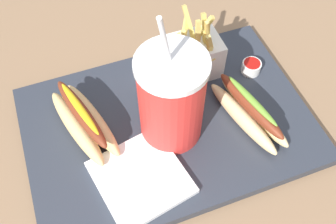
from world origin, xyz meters
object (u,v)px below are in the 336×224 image
at_px(soda_cup, 169,100).
at_px(ketchup_cup_1, 251,67).
at_px(ketchup_cup_2, 144,68).
at_px(hot_dog_1, 249,111).
at_px(hot_dog_2, 84,121).
at_px(fries_basket, 193,56).
at_px(napkin_stack, 141,177).

xyz_separation_m(soda_cup, ketchup_cup_1, (-0.19, -0.07, -0.07)).
height_order(soda_cup, ketchup_cup_2, soda_cup).
height_order(soda_cup, hot_dog_1, soda_cup).
bearing_deg(hot_dog_2, fries_basket, -165.17).
bearing_deg(ketchup_cup_1, soda_cup, 19.87).
distance_m(hot_dog_1, ketchup_cup_1, 0.11).
bearing_deg(hot_dog_2, ketchup_cup_2, -147.05).
relative_size(ketchup_cup_2, napkin_stack, 0.29).
bearing_deg(napkin_stack, ketchup_cup_2, -109.79).
bearing_deg(hot_dog_1, napkin_stack, 11.70).
xyz_separation_m(ketchup_cup_2, napkin_stack, (0.07, 0.20, -0.00)).
xyz_separation_m(soda_cup, fries_basket, (-0.08, -0.11, -0.04)).
height_order(ketchup_cup_1, ketchup_cup_2, ketchup_cup_1).
bearing_deg(ketchup_cup_2, hot_dog_2, 32.95).
bearing_deg(napkin_stack, hot_dog_2, -64.12).
xyz_separation_m(soda_cup, hot_dog_2, (0.13, -0.05, -0.06)).
height_order(ketchup_cup_1, napkin_stack, ketchup_cup_1).
xyz_separation_m(hot_dog_2, ketchup_cup_1, (-0.32, -0.02, -0.01)).
distance_m(hot_dog_2, napkin_stack, 0.13).
relative_size(soda_cup, ketchup_cup_1, 7.25).
height_order(hot_dog_1, ketchup_cup_2, hot_dog_1).
height_order(soda_cup, fries_basket, soda_cup).
bearing_deg(hot_dog_2, napkin_stack, 115.88).
bearing_deg(ketchup_cup_2, ketchup_cup_1, 160.30).
height_order(fries_basket, hot_dog_2, fries_basket).
height_order(soda_cup, napkin_stack, soda_cup).
relative_size(hot_dog_2, ketchup_cup_2, 4.70).
bearing_deg(napkin_stack, soda_cup, -136.43).
xyz_separation_m(fries_basket, hot_dog_2, (0.21, 0.06, -0.01)).
bearing_deg(fries_basket, hot_dog_1, 109.04).
relative_size(fries_basket, hot_dog_2, 0.75).
relative_size(soda_cup, hot_dog_2, 1.43).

